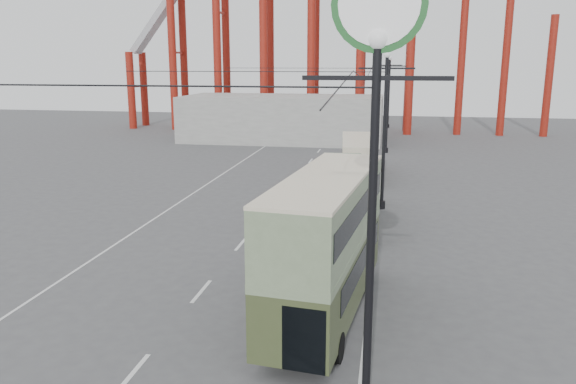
% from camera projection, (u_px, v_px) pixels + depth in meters
% --- Properties ---
extents(ground, '(160.00, 160.00, 0.00)m').
position_uv_depth(ground, '(190.00, 343.00, 17.66)').
color(ground, '#49494C').
rests_on(ground, ground).
extents(road_markings, '(12.52, 120.00, 0.01)m').
position_uv_depth(road_markings, '(282.00, 198.00, 36.69)').
color(road_markings, silver).
rests_on(road_markings, ground).
extents(lamp_post_near, '(3.20, 0.44, 10.80)m').
position_uv_depth(lamp_post_near, '(376.00, 99.00, 12.03)').
color(lamp_post_near, black).
rests_on(lamp_post_near, ground).
extents(lamp_post_mid, '(3.20, 0.44, 9.32)m').
position_uv_depth(lamp_post_mid, '(384.00, 132.00, 32.88)').
color(lamp_post_mid, black).
rests_on(lamp_post_mid, ground).
extents(lamp_post_far, '(3.20, 0.44, 9.32)m').
position_uv_depth(lamp_post_far, '(388.00, 105.00, 53.97)').
color(lamp_post_far, black).
rests_on(lamp_post_far, ground).
extents(lamp_post_distant, '(3.20, 0.44, 9.32)m').
position_uv_depth(lamp_post_distant, '(389.00, 93.00, 75.05)').
color(lamp_post_distant, black).
rests_on(lamp_post_distant, ground).
extents(fairground_shed, '(22.00, 10.00, 5.00)m').
position_uv_depth(fairground_shed, '(283.00, 118.00, 63.19)').
color(fairground_shed, gray).
rests_on(fairground_shed, ground).
extents(double_decker_bus, '(3.36, 9.50, 4.99)m').
position_uv_depth(double_decker_bus, '(327.00, 239.00, 18.99)').
color(double_decker_bus, '#3C4726').
rests_on(double_decker_bus, ground).
extents(single_decker_green, '(3.62, 10.64, 2.95)m').
position_uv_depth(single_decker_green, '(345.00, 190.00, 31.34)').
color(single_decker_green, gray).
rests_on(single_decker_green, ground).
extents(single_decker_cream, '(3.15, 9.54, 2.91)m').
position_uv_depth(single_decker_cream, '(358.00, 155.00, 43.38)').
color(single_decker_cream, beige).
rests_on(single_decker_cream, ground).
extents(pedestrian, '(0.69, 0.64, 1.59)m').
position_uv_depth(pedestrian, '(262.00, 249.00, 24.10)').
color(pedestrian, black).
rests_on(pedestrian, ground).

